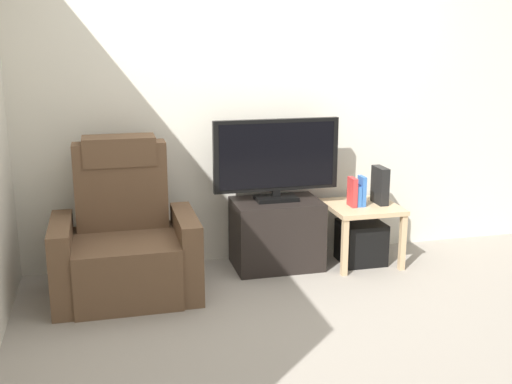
{
  "coord_description": "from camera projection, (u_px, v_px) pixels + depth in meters",
  "views": [
    {
      "loc": [
        -1.2,
        -3.61,
        1.77
      ],
      "look_at": [
        -0.17,
        0.5,
        0.7
      ],
      "focal_mm": 43.69,
      "sensor_mm": 36.0,
      "label": 1
    }
  ],
  "objects": [
    {
      "name": "television",
      "position": [
        276.0,
        158.0,
        4.72
      ],
      "size": [
        0.97,
        0.2,
        0.63
      ],
      "color": "black",
      "rests_on": "tv_stand"
    },
    {
      "name": "book_rightmost",
      "position": [
        362.0,
        191.0,
        4.84
      ],
      "size": [
        0.03,
        0.11,
        0.23
      ],
      "primitive_type": "cube",
      "color": "#3366B2",
      "rests_on": "side_table"
    },
    {
      "name": "book_leftmost",
      "position": [
        352.0,
        192.0,
        4.82
      ],
      "size": [
        0.04,
        0.13,
        0.23
      ],
      "primitive_type": "cube",
      "color": "red",
      "rests_on": "side_table"
    },
    {
      "name": "wall_back",
      "position": [
        258.0,
        97.0,
        4.85
      ],
      "size": [
        6.4,
        0.06,
        2.6
      ],
      "primitive_type": "cube",
      "color": "beige",
      "rests_on": "ground"
    },
    {
      "name": "side_table",
      "position": [
        362.0,
        214.0,
        4.91
      ],
      "size": [
        0.54,
        0.54,
        0.48
      ],
      "color": "tan",
      "rests_on": "ground"
    },
    {
      "name": "ground_plane",
      "position": [
        300.0,
        311.0,
        4.11
      ],
      "size": [
        6.4,
        6.4,
        0.0
      ],
      "primitive_type": "plane",
      "color": "gray"
    },
    {
      "name": "book_middle",
      "position": [
        357.0,
        196.0,
        4.84
      ],
      "size": [
        0.03,
        0.11,
        0.16
      ],
      "primitive_type": "cube",
      "color": "#3366B2",
      "rests_on": "side_table"
    },
    {
      "name": "subwoofer_box",
      "position": [
        361.0,
        242.0,
        4.97
      ],
      "size": [
        0.33,
        0.33,
        0.33
      ],
      "primitive_type": "cube",
      "color": "black",
      "rests_on": "ground"
    },
    {
      "name": "tv_stand",
      "position": [
        277.0,
        234.0,
        4.85
      ],
      "size": [
        0.67,
        0.46,
        0.53
      ],
      "color": "black",
      "rests_on": "ground"
    },
    {
      "name": "recliner_armchair",
      "position": [
        125.0,
        242.0,
        4.33
      ],
      "size": [
        0.98,
        0.78,
        1.08
      ],
      "rotation": [
        0.0,
        0.0,
        0.07
      ],
      "color": "brown",
      "rests_on": "ground"
    },
    {
      "name": "game_console",
      "position": [
        380.0,
        185.0,
        4.9
      ],
      "size": [
        0.07,
        0.2,
        0.29
      ],
      "primitive_type": "cube",
      "color": "black",
      "rests_on": "side_table"
    }
  ]
}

